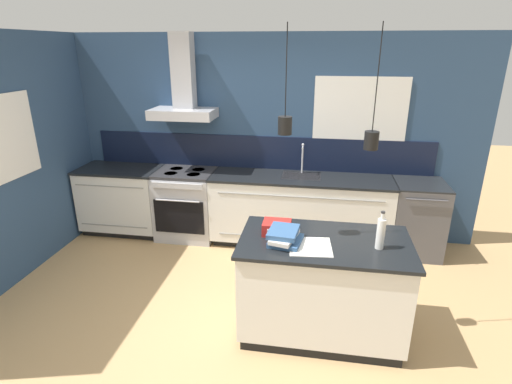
{
  "coord_description": "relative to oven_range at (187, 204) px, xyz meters",
  "views": [
    {
      "loc": [
        0.78,
        -3.04,
        2.44
      ],
      "look_at": [
        0.17,
        0.69,
        1.05
      ],
      "focal_mm": 28.0,
      "sensor_mm": 36.0,
      "label": 1
    }
  ],
  "objects": [
    {
      "name": "wall_back",
      "position": [
        0.87,
        0.32,
        0.9
      ],
      "size": [
        5.6,
        2.08,
        2.6
      ],
      "color": "navy",
      "rests_on": "ground_plane"
    },
    {
      "name": "dishwasher",
      "position": [
        2.93,
        0.0,
        -0.0
      ],
      "size": [
        0.6,
        0.65,
        0.91
      ],
      "color": "#4C4C51",
      "rests_on": "ground_plane"
    },
    {
      "name": "paper_pile",
      "position": [
        1.68,
        -1.82,
        0.46
      ],
      "size": [
        0.37,
        0.36,
        0.01
      ],
      "color": "silver",
      "rests_on": "kitchen_island"
    },
    {
      "name": "red_supply_box",
      "position": [
        1.38,
        -1.62,
        0.51
      ],
      "size": [
        0.24,
        0.2,
        0.11
      ],
      "color": "red",
      "rests_on": "kitchen_island"
    },
    {
      "name": "bottle_on_island",
      "position": [
        2.22,
        -1.75,
        0.59
      ],
      "size": [
        0.07,
        0.07,
        0.32
      ],
      "color": "silver",
      "rests_on": "kitchen_island"
    },
    {
      "name": "kitchen_island",
      "position": [
        1.8,
        -1.68,
        0.0
      ],
      "size": [
        1.43,
        0.81,
        0.91
      ],
      "color": "black",
      "rests_on": "ground_plane"
    },
    {
      "name": "ground_plane",
      "position": [
        0.92,
        -1.69,
        -0.46
      ],
      "size": [
        16.0,
        16.0,
        0.0
      ],
      "primitive_type": "plane",
      "color": "tan",
      "rests_on": "ground"
    },
    {
      "name": "counter_run_sink",
      "position": [
        1.5,
        0.01,
        0.01
      ],
      "size": [
        2.26,
        0.64,
        1.29
      ],
      "color": "black",
      "rests_on": "ground_plane"
    },
    {
      "name": "counter_run_left",
      "position": [
        -0.91,
        0.01,
        0.01
      ],
      "size": [
        1.08,
        0.64,
        0.91
      ],
      "color": "black",
      "rests_on": "ground_plane"
    },
    {
      "name": "wall_left",
      "position": [
        -1.51,
        -0.99,
        0.85
      ],
      "size": [
        0.08,
        3.8,
        2.6
      ],
      "color": "navy",
      "rests_on": "ground_plane"
    },
    {
      "name": "book_stack",
      "position": [
        1.46,
        -1.78,
        0.51
      ],
      "size": [
        0.3,
        0.36,
        0.11
      ],
      "color": "#335684",
      "rests_on": "kitchen_island"
    },
    {
      "name": "oven_range",
      "position": [
        0.0,
        0.0,
        0.0
      ],
      "size": [
        0.75,
        0.66,
        0.91
      ],
      "color": "#B5B5BA",
      "rests_on": "ground_plane"
    }
  ]
}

